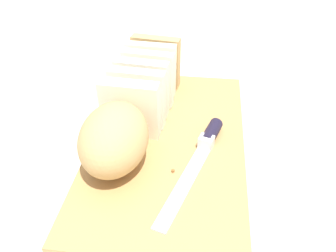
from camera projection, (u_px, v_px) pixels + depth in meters
The scene contains 7 objects.
ground_plane at pixel (168, 152), 0.61m from camera, with size 3.00×3.00×0.00m, color silver.
cutting_board at pixel (168, 146), 0.60m from camera, with size 0.45×0.25×0.02m, color tan.
bread_loaf at pixel (132, 107), 0.58m from camera, with size 0.34×0.11×0.10m.
bread_knife at pixel (205, 145), 0.57m from camera, with size 0.24×0.08×0.02m.
crumb_near_knife at pixel (173, 170), 0.53m from camera, with size 0.01×0.01×0.01m, color #996633.
crumb_near_loaf at pixel (154, 133), 0.61m from camera, with size 0.00×0.00×0.00m, color #996633.
crumb_stray_left at pixel (150, 118), 0.64m from camera, with size 0.01×0.01×0.01m, color #996633.
Camera 1 is at (-0.46, -0.08, 0.40)m, focal length 38.18 mm.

